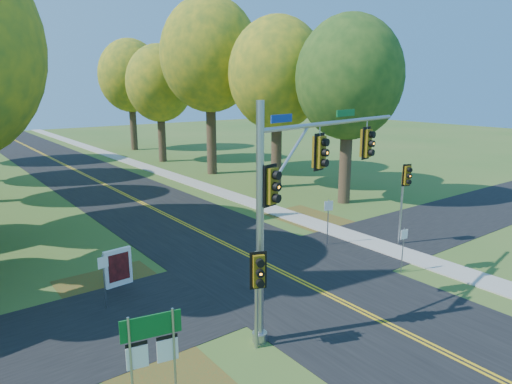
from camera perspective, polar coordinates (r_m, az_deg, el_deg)
ground at (r=19.32m, az=6.89°, el=-11.67°), size 160.00×160.00×0.00m
road_main at (r=19.32m, az=6.89°, el=-11.64°), size 8.00×160.00×0.02m
road_cross at (r=20.67m, az=3.00°, el=-9.85°), size 60.00×6.00×0.02m
centerline_left at (r=19.25m, az=6.67°, el=-11.68°), size 0.10×160.00×0.01m
centerline_right at (r=19.37m, az=7.11°, el=-11.52°), size 0.10×160.00×0.01m
sidewalk_east at (r=23.74m, az=17.85°, el=-7.32°), size 1.60×160.00×0.06m
leaf_patch_w_near at (r=19.28m, az=-16.42°, el=-12.18°), size 4.00×6.00×0.00m
leaf_patch_e at (r=27.80m, az=8.47°, el=-3.86°), size 3.50×8.00×0.00m
tree_e_a at (r=31.98m, az=11.55°, el=13.73°), size 7.20×7.20×12.73m
tree_e_b at (r=36.48m, az=2.67°, el=14.46°), size 7.60×7.60×13.33m
tree_e_c at (r=42.53m, az=-5.79°, el=16.60°), size 8.80×8.80×15.79m
tree_e_d at (r=50.25m, az=-11.95°, el=13.10°), size 7.00×7.00×12.32m
tree_e_e at (r=60.55m, az=-15.40°, el=13.79°), size 7.80×7.80×13.74m
traffic_mast at (r=15.20m, az=5.84°, el=1.15°), size 8.33×2.14×7.68m
east_signal_pole at (r=24.17m, az=18.17°, el=0.93°), size 0.48×0.57×4.26m
ped_signal_pole at (r=13.91m, az=0.26°, el=-10.70°), size 0.50×0.60×3.30m
route_sign_cluster at (r=11.47m, az=-12.83°, el=-18.43°), size 1.40×0.33×3.04m
info_kiosk at (r=19.78m, az=-16.86°, el=-9.05°), size 1.17×0.26×1.60m
reg_sign_e_north at (r=23.65m, az=9.02°, el=-2.73°), size 0.44×0.22×2.44m
reg_sign_e_south at (r=21.00m, az=17.95°, el=-6.01°), size 0.39×0.08×2.07m
reg_sign_w at (r=17.81m, az=-18.51°, el=-9.47°), size 0.40×0.09×2.10m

